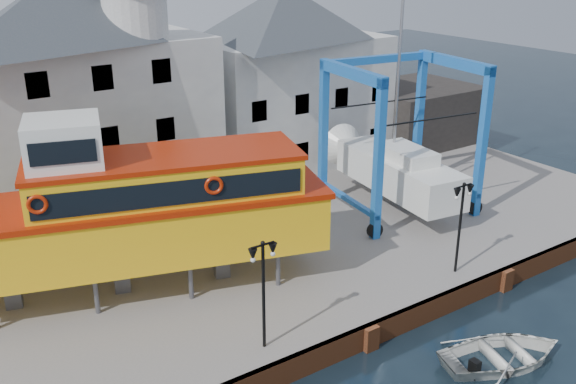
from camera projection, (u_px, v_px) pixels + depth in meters
ground at (369, 349)px, 24.65m from camera, size 140.00×140.00×0.00m
hardstanding at (228, 236)px, 32.93m from camera, size 44.00×22.00×1.00m
quay_wall at (368, 336)px, 24.55m from camera, size 44.00×0.47×1.00m
building_white_main at (73, 90)px, 33.56m from camera, size 14.00×8.30×14.00m
building_white_right at (285, 74)px, 41.59m from camera, size 12.00×8.00×11.20m
shed_dark at (414, 113)px, 46.62m from camera, size 8.00×7.00×4.00m
lamp_post_left at (263, 268)px, 21.95m from camera, size 1.12×0.32×4.20m
lamp_post_right at (462, 205)px, 27.21m from camera, size 1.12×0.32×4.20m
tour_boat at (116, 213)px, 25.52m from camera, size 17.68×8.94×7.50m
travel_lift at (389, 159)px, 34.95m from camera, size 7.83×10.40×15.34m
motorboat_b at (502, 363)px, 23.82m from camera, size 5.64×4.73×1.00m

